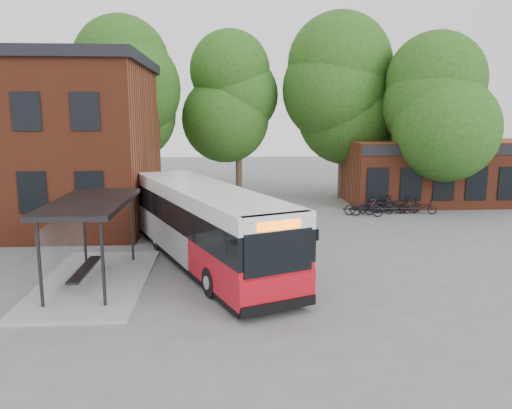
{
  "coord_description": "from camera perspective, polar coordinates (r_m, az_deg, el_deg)",
  "views": [
    {
      "loc": [
        -0.05,
        -17.58,
        5.68
      ],
      "look_at": [
        1.26,
        2.67,
        2.0
      ],
      "focal_mm": 35.0,
      "sensor_mm": 36.0,
      "label": 1
    }
  ],
  "objects": [
    {
      "name": "bicycle_7",
      "position": [
        30.41,
        17.18,
        -0.07
      ],
      "size": [
        1.59,
        0.85,
        0.92
      ],
      "primitive_type": "imported",
      "rotation": [
        0.0,
        0.0,
        1.86
      ],
      "color": "black",
      "rests_on": "ground"
    },
    {
      "name": "bicycle_6",
      "position": [
        30.35,
        18.53,
        -0.26
      ],
      "size": [
        1.65,
        0.96,
        0.82
      ],
      "primitive_type": "imported",
      "rotation": [
        0.0,
        0.0,
        1.29
      ],
      "color": "black",
      "rests_on": "ground"
    },
    {
      "name": "bicycle_1",
      "position": [
        29.65,
        13.0,
        -0.06
      ],
      "size": [
        1.71,
        0.8,
        0.99
      ],
      "primitive_type": "imported",
      "rotation": [
        0.0,
        0.0,
        1.78
      ],
      "color": "black",
      "rests_on": "ground"
    },
    {
      "name": "tree_1",
      "position": [
        34.6,
        -2.0,
        9.48
      ],
      "size": [
        7.92,
        7.92,
        10.4
      ],
      "primitive_type": null,
      "color": "#204B14",
      "rests_on": "ground"
    },
    {
      "name": "ground",
      "position": [
        18.48,
        -3.41,
        -7.64
      ],
      "size": [
        100.0,
        100.0,
        0.0
      ],
      "primitive_type": "plane",
      "color": "slate"
    },
    {
      "name": "tree_3",
      "position": [
        32.35,
        20.27,
        7.81
      ],
      "size": [
        7.04,
        7.04,
        9.28
      ],
      "primitive_type": null,
      "color": "#204B14",
      "rests_on": "ground"
    },
    {
      "name": "shop_row",
      "position": [
        35.18,
        21.68,
        3.55
      ],
      "size": [
        14.0,
        6.2,
        4.0
      ],
      "primitive_type": null,
      "color": "maroon",
      "rests_on": "ground"
    },
    {
      "name": "tree_0",
      "position": [
        34.11,
        -13.96,
        9.68
      ],
      "size": [
        7.92,
        7.92,
        11.0
      ],
      "primitive_type": null,
      "color": "#204B14",
      "rests_on": "ground"
    },
    {
      "name": "bicycle_3",
      "position": [
        30.18,
        14.45,
        0.08
      ],
      "size": [
        1.76,
        0.94,
        1.02
      ],
      "primitive_type": "imported",
      "rotation": [
        0.0,
        0.0,
        1.86
      ],
      "color": "black",
      "rests_on": "ground"
    },
    {
      "name": "bicycle_2",
      "position": [
        28.76,
        12.54,
        -0.39
      ],
      "size": [
        1.94,
        1.21,
        0.96
      ],
      "primitive_type": "imported",
      "rotation": [
        0.0,
        0.0,
        1.23
      ],
      "color": "black",
      "rests_on": "ground"
    },
    {
      "name": "city_bus",
      "position": [
        19.06,
        -5.81,
        -2.46
      ],
      "size": [
        6.81,
        11.84,
        2.99
      ],
      "primitive_type": null,
      "rotation": [
        0.0,
        0.0,
        0.39
      ],
      "color": "red",
      "rests_on": "ground"
    },
    {
      "name": "bike_rail",
      "position": [
        29.63,
        14.7,
        -0.74
      ],
      "size": [
        5.2,
        0.1,
        0.38
      ],
      "primitive_type": null,
      "color": "#28282B",
      "rests_on": "ground"
    },
    {
      "name": "bicycle_0",
      "position": [
        29.02,
        11.78,
        -0.29
      ],
      "size": [
        1.79,
        0.64,
        0.94
      ],
      "primitive_type": "imported",
      "rotation": [
        0.0,
        0.0,
        1.58
      ],
      "color": "black",
      "rests_on": "ground"
    },
    {
      "name": "tree_2",
      "position": [
        34.54,
        9.91,
        9.83
      ],
      "size": [
        7.92,
        7.92,
        11.0
      ],
      "primitive_type": null,
      "color": "#204B14",
      "rests_on": "ground"
    },
    {
      "name": "bus_shelter",
      "position": [
        17.68,
        -18.22,
        -4.09
      ],
      "size": [
        3.6,
        7.0,
        2.9
      ],
      "primitive_type": null,
      "color": "#28282B",
      "rests_on": "ground"
    },
    {
      "name": "bicycle_5",
      "position": [
        30.0,
        15.25,
        -0.11
      ],
      "size": [
        1.57,
        1.01,
        0.92
      ],
      "primitive_type": "imported",
      "rotation": [
        0.0,
        0.0,
        1.15
      ],
      "color": "black",
      "rests_on": "ground"
    },
    {
      "name": "bicycle_4",
      "position": [
        29.87,
        15.94,
        -0.27
      ],
      "size": [
        1.62,
        0.62,
        0.84
      ],
      "primitive_type": "imported",
      "rotation": [
        0.0,
        0.0,
        1.61
      ],
      "color": "black",
      "rests_on": "ground"
    }
  ]
}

